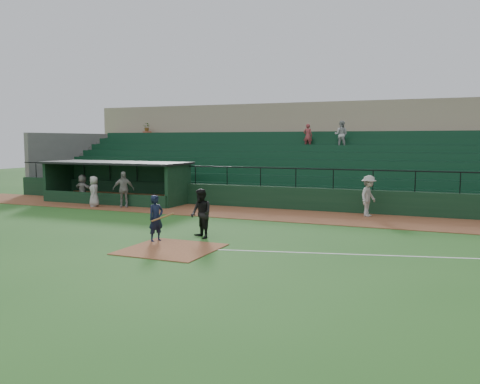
% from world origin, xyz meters
% --- Properties ---
extents(ground, '(90.00, 90.00, 0.00)m').
position_xyz_m(ground, '(0.00, 0.00, 0.00)').
color(ground, '#23571C').
rests_on(ground, ground).
extents(warning_track, '(40.00, 4.00, 0.03)m').
position_xyz_m(warning_track, '(0.00, 8.00, 0.01)').
color(warning_track, brown).
rests_on(warning_track, ground).
extents(home_plate_dirt, '(3.00, 3.00, 0.03)m').
position_xyz_m(home_plate_dirt, '(0.00, -1.00, 0.01)').
color(home_plate_dirt, brown).
rests_on(home_plate_dirt, ground).
extents(foul_line, '(17.49, 4.44, 0.01)m').
position_xyz_m(foul_line, '(8.00, 1.20, 0.01)').
color(foul_line, white).
rests_on(foul_line, ground).
extents(stadium_structure, '(38.00, 13.08, 6.40)m').
position_xyz_m(stadium_structure, '(-0.00, 16.46, 2.30)').
color(stadium_structure, black).
rests_on(stadium_structure, ground).
extents(dugout, '(8.90, 3.20, 2.42)m').
position_xyz_m(dugout, '(-9.75, 9.56, 1.33)').
color(dugout, black).
rests_on(dugout, ground).
extents(batter_at_plate, '(1.09, 0.73, 1.71)m').
position_xyz_m(batter_at_plate, '(-1.18, -0.04, 0.86)').
color(batter_at_plate, black).
rests_on(batter_at_plate, ground).
extents(umpire, '(1.15, 1.11, 1.87)m').
position_xyz_m(umpire, '(0.01, 1.22, 0.94)').
color(umpire, black).
rests_on(umpire, ground).
extents(runner, '(1.03, 1.42, 1.98)m').
position_xyz_m(runner, '(4.97, 9.15, 1.02)').
color(runner, '#AAA59F').
rests_on(runner, warning_track).
extents(dugout_player_a, '(1.23, 0.98, 1.95)m').
position_xyz_m(dugout_player_a, '(-8.00, 7.42, 1.01)').
color(dugout_player_a, '#99958F').
rests_on(dugout_player_a, warning_track).
extents(dugout_player_b, '(0.95, 0.97, 1.69)m').
position_xyz_m(dugout_player_b, '(-9.59, 6.91, 0.87)').
color(dugout_player_b, '#A9A49E').
rests_on(dugout_player_b, warning_track).
extents(dugout_player_c, '(1.62, 0.83, 1.67)m').
position_xyz_m(dugout_player_c, '(-11.32, 8.04, 0.86)').
color(dugout_player_c, gray).
rests_on(dugout_player_c, warning_track).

